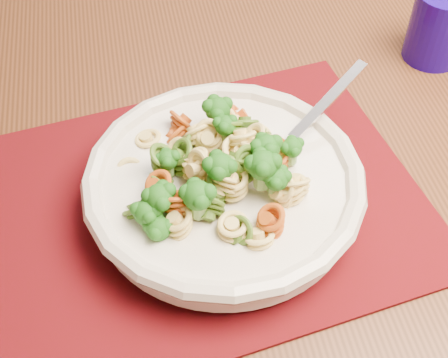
{
  "coord_description": "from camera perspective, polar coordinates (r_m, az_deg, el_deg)",
  "views": [
    {
      "loc": [
        -0.4,
        -0.62,
        1.19
      ],
      "look_at": [
        -0.38,
        -0.22,
        0.74
      ],
      "focal_mm": 50.0,
      "sensor_mm": 36.0,
      "label": 1
    }
  ],
  "objects": [
    {
      "name": "pasta_broccoli_heap",
      "position": [
        0.59,
        -0.0,
        0.38
      ],
      "size": [
        0.23,
        0.23,
        0.06
      ],
      "primitive_type": null,
      "color": "#E7CA72",
      "rests_on": "pasta_bowl"
    },
    {
      "name": "pasta_bowl",
      "position": [
        0.6,
        -0.0,
        -0.57
      ],
      "size": [
        0.27,
        0.27,
        0.05
      ],
      "color": "silver",
      "rests_on": "placemat"
    },
    {
      "name": "fork",
      "position": [
        0.61,
        4.74,
        2.16
      ],
      "size": [
        0.16,
        0.14,
        0.08
      ],
      "primitive_type": null,
      "rotation": [
        0.0,
        -0.35,
        0.7
      ],
      "color": "silver",
      "rests_on": "pasta_bowl"
    },
    {
      "name": "tumbler",
      "position": [
        0.83,
        19.05,
        13.08
      ],
      "size": [
        0.07,
        0.07,
        0.09
      ],
      "primitive_type": "cylinder",
      "color": "#15056B",
      "rests_on": "dining_table"
    },
    {
      "name": "dining_table",
      "position": [
        0.77,
        -6.79,
        -2.79
      ],
      "size": [
        1.36,
        0.96,
        0.7
      ],
      "rotation": [
        0.0,
        0.0,
        0.12
      ],
      "color": "#542C17",
      "rests_on": "ground"
    },
    {
      "name": "placemat",
      "position": [
        0.63,
        -1.76,
        -2.24
      ],
      "size": [
        0.51,
        0.44,
        0.0
      ],
      "primitive_type": "cube",
      "rotation": [
        0.0,
        0.0,
        0.27
      ],
      "color": "#500310",
      "rests_on": "dining_table"
    }
  ]
}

